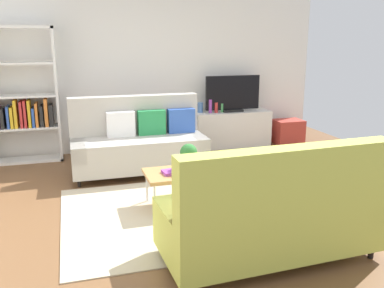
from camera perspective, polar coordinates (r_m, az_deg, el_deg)
The scene contains 16 objects.
ground_plane at distance 5.02m, azimuth -1.04°, elevation -8.30°, with size 7.68×7.68×0.00m, color brown.
wall_far at distance 7.38m, azimuth -7.03°, elevation 10.47°, with size 6.40×0.12×2.90m, color white.
area_rug at distance 4.84m, azimuth 0.16°, elevation -9.08°, with size 2.90×2.20×0.01m, color beige.
couch_beige at distance 6.14m, azimuth -7.24°, elevation 0.25°, with size 1.90×0.85×1.10m.
couch_green at distance 3.74m, azimuth 10.65°, elevation -9.27°, with size 1.93×0.92×1.10m.
coffee_table at distance 4.90m, azimuth 0.05°, elevation -3.97°, with size 1.10×0.56×0.42m.
tv_console at distance 7.64m, azimuth 5.38°, elevation 2.08°, with size 1.40×0.44×0.64m, color silver.
tv at distance 7.52m, azimuth 5.55°, elevation 6.76°, with size 1.00×0.20×0.64m.
bookshelf at distance 7.05m, azimuth -22.11°, elevation 5.25°, with size 1.10×0.36×2.10m.
storage_trunk at distance 8.05m, azimuth 12.92°, elevation 1.67°, with size 0.52×0.40×0.44m, color #B2382D.
potted_plant at distance 4.86m, azimuth -0.46°, elevation -1.74°, with size 0.20×0.20×0.32m.
table_book_0 at distance 4.80m, azimuth -2.57°, elevation -3.80°, with size 0.24×0.18×0.03m, color purple.
vase_0 at distance 7.42m, azimuth 1.13°, elevation 4.99°, with size 0.10×0.10×0.18m, color #4C72B2.
bottle_0 at distance 7.38m, azimuth 2.51°, elevation 5.16°, with size 0.06×0.06×0.24m, color purple.
bottle_1 at distance 7.42m, azimuth 3.30°, elevation 4.97°, with size 0.06×0.06×0.18m, color red.
bottle_2 at distance 7.46m, azimuth 4.11°, elevation 4.92°, with size 0.05×0.05×0.16m, color #3F8C4C.
Camera 1 is at (-1.23, -4.47, 1.93)m, focal length 39.19 mm.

